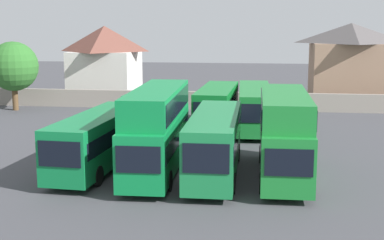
% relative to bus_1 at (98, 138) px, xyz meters
% --- Properties ---
extents(ground, '(140.00, 140.00, 0.00)m').
position_rel_bus_1_xyz_m(ground, '(5.23, 17.77, -1.88)').
color(ground, '#424247').
extents(depot_boundary_wall, '(56.00, 0.50, 1.80)m').
position_rel_bus_1_xyz_m(depot_boundary_wall, '(5.23, 23.39, -0.98)').
color(depot_boundary_wall, gray).
rests_on(depot_boundary_wall, ground).
extents(bus_1, '(3.21, 10.81, 3.28)m').
position_rel_bus_1_xyz_m(bus_1, '(0.00, 0.00, 0.00)').
color(bus_1, '#117C3D').
rests_on(bus_1, ground).
extents(bus_2, '(2.83, 10.80, 4.91)m').
position_rel_bus_1_xyz_m(bus_2, '(3.63, -0.43, 0.88)').
color(bus_2, '#0F823D').
rests_on(bus_2, ground).
extents(bus_3, '(2.73, 10.90, 3.54)m').
position_rel_bus_1_xyz_m(bus_3, '(6.97, -0.45, 0.14)').
color(bus_3, '#1A7E40').
rests_on(bus_3, ground).
extents(bus_4, '(2.77, 10.14, 4.75)m').
position_rel_bus_1_xyz_m(bus_4, '(10.83, -0.34, 0.80)').
color(bus_4, '#1B7C2F').
rests_on(bus_4, ground).
extents(bus_5, '(2.97, 11.88, 3.39)m').
position_rel_bus_1_xyz_m(bus_5, '(0.92, 13.14, 0.06)').
color(bus_5, '#198240').
rests_on(bus_5, ground).
extents(bus_6, '(2.92, 10.15, 3.46)m').
position_rel_bus_1_xyz_m(bus_6, '(5.89, 13.07, 0.09)').
color(bus_6, '#137B2E').
rests_on(bus_6, ground).
extents(bus_7, '(3.04, 11.71, 3.40)m').
position_rel_bus_1_xyz_m(bus_7, '(8.92, 13.75, 0.06)').
color(bus_7, '#1B7C31').
rests_on(bus_7, ground).
extents(house_terrace_left, '(7.35, 7.73, 8.26)m').
position_rel_bus_1_xyz_m(house_terrace_left, '(-8.49, 30.05, 2.34)').
color(house_terrace_left, silver).
rests_on(house_terrace_left, ground).
extents(house_terrace_centre, '(8.54, 8.05, 8.57)m').
position_rel_bus_1_xyz_m(house_terrace_centre, '(18.70, 30.03, 2.48)').
color(house_terrace_centre, '#9E7A60').
rests_on(house_terrace_centre, ground).
extents(tree_left_of_lot, '(4.87, 4.87, 6.81)m').
position_rel_bus_1_xyz_m(tree_left_of_lot, '(-14.90, 20.39, 2.46)').
color(tree_left_of_lot, brown).
rests_on(tree_left_of_lot, ground).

